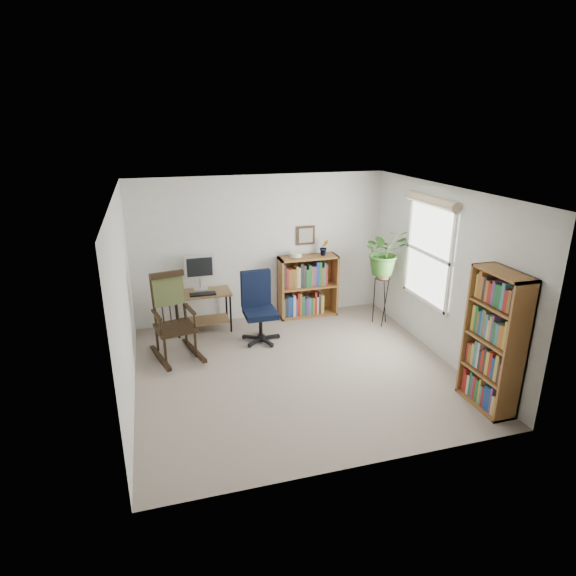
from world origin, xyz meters
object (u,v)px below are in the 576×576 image
object	(u,v)px
low_bookshelf	(308,286)
tall_bookshelf	(494,341)
desk	(203,311)
office_chair	(260,308)
rocking_chair	(174,317)

from	to	relation	value
low_bookshelf	tall_bookshelf	world-z (taller)	tall_bookshelf
low_bookshelf	desk	bearing A→B (deg)	-176.19
office_chair	rocking_chair	world-z (taller)	rocking_chair
rocking_chair	low_bookshelf	world-z (taller)	rocking_chair
desk	low_bookshelf	xyz separation A→B (m)	(1.80, 0.12, 0.21)
rocking_chair	tall_bookshelf	bearing A→B (deg)	-45.53
office_chair	low_bookshelf	xyz separation A→B (m)	(1.02, 0.79, -0.02)
low_bookshelf	tall_bookshelf	distance (m)	3.44
tall_bookshelf	office_chair	bearing A→B (deg)	131.67
desk	low_bookshelf	world-z (taller)	low_bookshelf
desk	rocking_chair	bearing A→B (deg)	-119.68
office_chair	desk	bearing A→B (deg)	135.31
desk	low_bookshelf	bearing A→B (deg)	3.81
rocking_chair	tall_bookshelf	size ratio (longest dim) A/B	0.74
office_chair	tall_bookshelf	xyz separation A→B (m)	(2.17, -2.44, 0.29)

